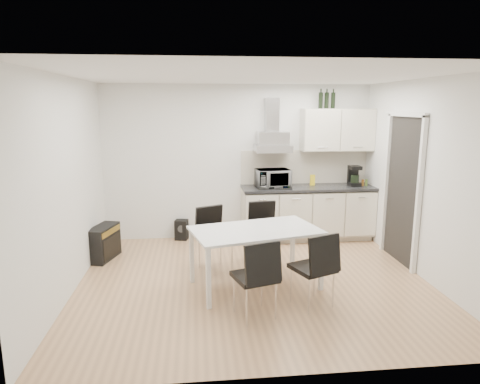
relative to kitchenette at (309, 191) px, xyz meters
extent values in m
plane|color=tan|center=(-1.19, -1.73, -0.83)|extent=(4.50, 4.50, 0.00)
cube|color=white|center=(-1.19, 0.27, 0.47)|extent=(4.50, 0.10, 2.60)
cube|color=white|center=(-1.19, -3.73, 0.47)|extent=(4.50, 0.10, 2.60)
cube|color=white|center=(-3.44, -1.73, 0.47)|extent=(0.10, 4.00, 2.60)
cube|color=white|center=(1.06, -1.73, 0.47)|extent=(0.10, 4.00, 2.60)
plane|color=white|center=(-1.19, -1.73, 1.77)|extent=(4.50, 4.50, 0.00)
cube|color=white|center=(1.02, -1.18, 0.22)|extent=(0.08, 1.04, 2.10)
cube|color=beige|center=(-0.04, 0.01, -0.78)|extent=(2.16, 0.52, 0.10)
cube|color=beige|center=(-0.04, -0.03, -0.35)|extent=(2.20, 0.60, 0.76)
cube|color=#27282A|center=(-0.04, -0.04, 0.07)|extent=(2.22, 0.64, 0.04)
cube|color=beige|center=(-0.04, 0.25, 0.38)|extent=(2.20, 0.02, 0.58)
cube|color=beige|center=(0.46, 0.09, 1.02)|extent=(1.20, 0.35, 0.70)
cube|color=silver|center=(-0.64, 0.05, 0.82)|extent=(0.60, 0.46, 0.30)
cube|color=silver|center=(-0.64, 0.16, 1.27)|extent=(0.22, 0.20, 0.55)
imported|color=silver|center=(-0.64, -0.05, 0.27)|extent=(0.57, 0.36, 0.37)
cube|color=yellow|center=(0.06, 0.07, 0.18)|extent=(0.08, 0.04, 0.18)
cylinder|color=brown|center=(0.89, -0.08, 0.14)|extent=(0.04, 0.04, 0.11)
cylinder|color=#4C6626|center=(0.95, -0.08, 0.14)|extent=(0.04, 0.04, 0.11)
cylinder|color=black|center=(0.16, 0.09, 1.53)|extent=(0.07, 0.07, 0.32)
cylinder|color=black|center=(0.26, 0.09, 1.53)|extent=(0.07, 0.07, 0.32)
cylinder|color=black|center=(0.37, 0.09, 1.53)|extent=(0.07, 0.07, 0.32)
cube|color=white|center=(-1.19, -1.88, -0.10)|extent=(1.71, 1.23, 0.03)
cube|color=white|center=(-1.79, -2.43, -0.47)|extent=(0.06, 0.06, 0.72)
cube|color=white|center=(-0.39, -2.08, -0.47)|extent=(0.06, 0.06, 0.72)
cube|color=white|center=(-1.98, -1.67, -0.47)|extent=(0.06, 0.06, 0.72)
cube|color=white|center=(-0.58, -1.32, -0.47)|extent=(0.06, 0.06, 0.72)
cube|color=black|center=(-3.29, -0.67, -0.58)|extent=(0.41, 0.65, 0.50)
cube|color=gold|center=(-3.16, -0.67, -0.40)|extent=(0.16, 0.53, 0.08)
cube|color=black|center=(-2.17, 0.17, -0.66)|extent=(0.24, 0.22, 0.34)
camera|label=1|loc=(-1.91, -6.92, 1.43)|focal=32.00mm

